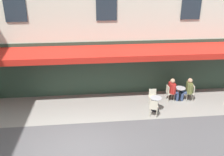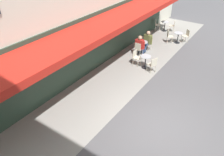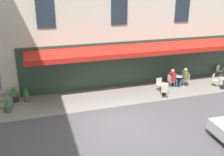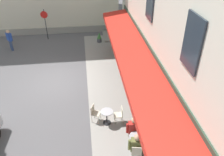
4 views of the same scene
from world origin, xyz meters
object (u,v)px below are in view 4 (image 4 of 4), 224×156
object	(u,v)px
seated_companion_in_red	(134,130)
potted_plant_mid_terrace	(99,37)
cafe_table_far_end	(107,115)
cafe_chair_cream_near_door	(94,112)
walking_pedestrian_in_blue	(10,39)
seated_patron_in_olive	(137,145)
potted_plant_entrance_right	(116,37)
cafe_chair_cream_corner_right	(133,129)
potted_plant_by_steps	(111,29)
potted_plant_entrance_left	(115,41)
cafe_chair_cream_back_row	(136,152)
cafe_chair_cream_by_window	(120,114)
cafe_table_streetside	(136,140)
no_parking_sign	(45,19)

from	to	relation	value
seated_companion_in_red	potted_plant_mid_terrace	world-z (taller)	seated_companion_in_red
cafe_table_far_end	cafe_chair_cream_near_door	bearing A→B (deg)	65.26
cafe_chair_cream_near_door	walking_pedestrian_in_blue	bearing A→B (deg)	34.16
cafe_chair_cream_near_door	seated_patron_in_olive	xyz separation A→B (m)	(-2.38, -1.55, 0.17)
potted_plant_entrance_right	walking_pedestrian_in_blue	bearing A→B (deg)	92.45
cafe_chair_cream_corner_right	potted_plant_by_steps	bearing A→B (deg)	-2.38
seated_companion_in_red	potted_plant_entrance_left	xyz separation A→B (m)	(9.87, -0.56, -0.23)
cafe_chair_cream_back_row	cafe_chair_cream_by_window	size ratio (longest dim) A/B	1.00
seated_patron_in_olive	potted_plant_entrance_right	xyz separation A→B (m)	(11.42, -0.81, -0.20)
cafe_table_far_end	potted_plant_by_steps	xyz separation A→B (m)	(11.11, -1.55, 0.04)
potted_plant_mid_terrace	cafe_chair_cream_back_row	bearing A→B (deg)	-177.53
seated_patron_in_olive	walking_pedestrian_in_blue	bearing A→B (deg)	33.95
cafe_table_far_end	potted_plant_entrance_right	distance (m)	9.48
walking_pedestrian_in_blue	potted_plant_entrance_left	xyz separation A→B (m)	(-0.37, -8.08, -0.49)
cafe_table_streetside	cafe_chair_cream_near_door	world-z (taller)	cafe_chair_cream_near_door
no_parking_sign	walking_pedestrian_in_blue	bearing A→B (deg)	124.67
potted_plant_entrance_left	cafe_chair_cream_by_window	bearing A→B (deg)	173.52
walking_pedestrian_in_blue	seated_patron_in_olive	bearing A→B (deg)	-146.05
cafe_chair_cream_near_door	cafe_chair_cream_by_window	bearing A→B (deg)	-103.16
potted_plant_mid_terrace	potted_plant_entrance_left	xyz separation A→B (m)	(-1.04, -1.18, 0.06)
seated_patron_in_olive	seated_companion_in_red	size ratio (longest dim) A/B	1.01
cafe_table_streetside	cafe_table_far_end	size ratio (longest dim) A/B	1.00
no_parking_sign	cafe_table_far_end	bearing A→B (deg)	-159.95
cafe_table_streetside	potted_plant_mid_terrace	world-z (taller)	potted_plant_mid_terrace
potted_plant_entrance_left	cafe_chair_cream_corner_right	bearing A→B (deg)	176.68
seated_companion_in_red	walking_pedestrian_in_blue	bearing A→B (deg)	36.29
cafe_chair_cream_near_door	cafe_table_far_end	bearing A→B (deg)	-114.74
cafe_chair_cream_near_door	cafe_table_streetside	bearing A→B (deg)	-140.37
cafe_table_streetside	walking_pedestrian_in_blue	bearing A→B (deg)	35.23
seated_companion_in_red	walking_pedestrian_in_blue	xyz separation A→B (m)	(10.25, 7.52, 0.26)
cafe_chair_cream_by_window	potted_plant_entrance_left	distance (m)	8.65
cafe_chair_cream_back_row	potted_plant_entrance_right	size ratio (longest dim) A/B	0.86
cafe_table_far_end	no_parking_sign	distance (m)	11.49
cafe_chair_cream_near_door	walking_pedestrian_in_blue	distance (m)	10.51
cafe_chair_cream_back_row	walking_pedestrian_in_blue	xyz separation A→B (m)	(11.28, 7.41, 0.42)
cafe_chair_cream_near_door	seated_companion_in_red	distance (m)	2.26
potted_plant_entrance_left	cafe_table_streetside	bearing A→B (deg)	176.94
cafe_chair_cream_near_door	seated_companion_in_red	bearing A→B (deg)	-133.73
potted_plant_by_steps	potted_plant_mid_terrace	xyz separation A→B (m)	(-1.49, 1.13, -0.11)
cafe_chair_cream_corner_right	no_parking_sign	bearing A→B (deg)	22.81
cafe_chair_cream_by_window	seated_patron_in_olive	size ratio (longest dim) A/B	0.68
cafe_table_streetside	no_parking_sign	xyz separation A→B (m)	(12.43, 4.97, 1.30)
cafe_table_streetside	potted_plant_mid_terrace	xyz separation A→B (m)	(11.33, 0.63, -0.07)
cafe_chair_cream_by_window	walking_pedestrian_in_blue	xyz separation A→B (m)	(8.97, 7.10, 0.42)
cafe_table_far_end	walking_pedestrian_in_blue	distance (m)	11.06
cafe_chair_cream_corner_right	seated_patron_in_olive	xyz separation A→B (m)	(-1.04, 0.07, 0.17)
walking_pedestrian_in_blue	potted_plant_entrance_left	size ratio (longest dim) A/B	1.68
walking_pedestrian_in_blue	potted_plant_entrance_left	world-z (taller)	walking_pedestrian_in_blue
cafe_chair_cream_back_row	no_parking_sign	world-z (taller)	no_parking_sign
cafe_chair_cream_near_door	no_parking_sign	distance (m)	11.05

